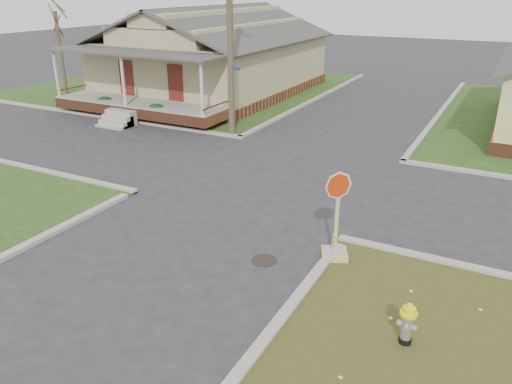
% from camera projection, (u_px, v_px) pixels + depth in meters
% --- Properties ---
extents(ground, '(120.00, 120.00, 0.00)m').
position_uv_depth(ground, '(201.00, 233.00, 13.74)').
color(ground, '#2A2A2C').
rests_on(ground, ground).
extents(verge_far_left, '(19.00, 19.00, 0.05)m').
position_uv_depth(verge_far_left, '(188.00, 85.00, 34.04)').
color(verge_far_left, '#214418').
rests_on(verge_far_left, ground).
extents(curbs, '(80.00, 40.00, 0.12)m').
position_uv_depth(curbs, '(279.00, 177.00, 17.83)').
color(curbs, '#A29F92').
rests_on(curbs, ground).
extents(manhole, '(0.64, 0.64, 0.01)m').
position_uv_depth(manhole, '(264.00, 260.00, 12.38)').
color(manhole, black).
rests_on(manhole, ground).
extents(corner_house, '(10.10, 15.50, 5.30)m').
position_uv_depth(corner_house, '(214.00, 57.00, 30.81)').
color(corner_house, brown).
rests_on(corner_house, ground).
extents(utility_pole, '(1.80, 0.28, 9.00)m').
position_uv_depth(utility_pole, '(230.00, 28.00, 21.04)').
color(utility_pole, '#493C2A').
rests_on(utility_pole, ground).
extents(tree_far_left, '(0.22, 0.22, 4.90)m').
position_uv_depth(tree_far_left, '(61.00, 54.00, 30.32)').
color(tree_far_left, '#493C2A').
rests_on(tree_far_left, verge_far_left).
extents(fire_hydrant, '(0.33, 0.33, 0.88)m').
position_uv_depth(fire_hydrant, '(408.00, 321.00, 9.28)').
color(fire_hydrant, black).
rests_on(fire_hydrant, ground).
extents(stop_sign, '(0.64, 0.63, 2.27)m').
position_uv_depth(stop_sign, '(335.00, 239.00, 12.28)').
color(stop_sign, tan).
rests_on(stop_sign, ground).
extents(hedge_left, '(1.28, 1.05, 0.98)m').
position_uv_depth(hedge_left, '(106.00, 105.00, 26.18)').
color(hedge_left, '#123216').
rests_on(hedge_left, verge_far_left).
extents(hedge_right, '(1.28, 1.05, 0.98)m').
position_uv_depth(hedge_right, '(157.00, 113.00, 24.57)').
color(hedge_right, '#123216').
rests_on(hedge_right, verge_far_left).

